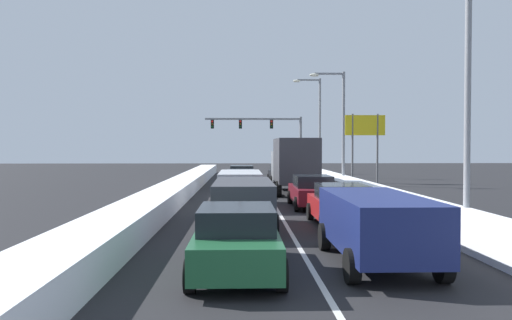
# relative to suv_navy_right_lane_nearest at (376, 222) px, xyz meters

# --- Properties ---
(ground_plane) EXTENTS (128.99, 128.99, 0.00)m
(ground_plane) POSITION_rel_suv_navy_right_lane_nearest_xyz_m (-1.60, 12.59, -1.02)
(ground_plane) COLOR black
(lane_stripe_between_right_lane_and_center_lane) EXTENTS (0.14, 54.57, 0.01)m
(lane_stripe_between_right_lane_and_center_lane) POSITION_rel_suv_navy_right_lane_nearest_xyz_m (-1.60, 17.55, -1.01)
(lane_stripe_between_right_lane_and_center_lane) COLOR silver
(lane_stripe_between_right_lane_and_center_lane) RESTS_ON ground
(snow_bank_right_shoulder) EXTENTS (1.99, 54.57, 0.74)m
(snow_bank_right_shoulder) POSITION_rel_suv_navy_right_lane_nearest_xyz_m (3.70, 17.55, -0.65)
(snow_bank_right_shoulder) COLOR white
(snow_bank_right_shoulder) RESTS_ON ground
(snow_bank_left_shoulder) EXTENTS (1.72, 54.57, 0.86)m
(snow_bank_left_shoulder) POSITION_rel_suv_navy_right_lane_nearest_xyz_m (-6.90, 17.55, -0.58)
(snow_bank_left_shoulder) COLOR white
(snow_bank_left_shoulder) RESTS_ON ground
(suv_navy_right_lane_nearest) EXTENTS (2.16, 4.90, 1.67)m
(suv_navy_right_lane_nearest) POSITION_rel_suv_navy_right_lane_nearest_xyz_m (0.00, 0.00, 0.00)
(suv_navy_right_lane_nearest) COLOR navy
(suv_navy_right_lane_nearest) RESTS_ON ground
(sedan_red_right_lane_second) EXTENTS (2.00, 4.50, 1.51)m
(sedan_red_right_lane_second) POSITION_rel_suv_navy_right_lane_nearest_xyz_m (0.34, 5.77, -0.25)
(sedan_red_right_lane_second) COLOR maroon
(sedan_red_right_lane_second) RESTS_ON ground
(sedan_maroon_right_lane_third) EXTENTS (2.00, 4.50, 1.51)m
(sedan_maroon_right_lane_third) POSITION_rel_suv_navy_right_lane_nearest_xyz_m (0.11, 11.39, -0.25)
(sedan_maroon_right_lane_third) COLOR maroon
(sedan_maroon_right_lane_third) RESTS_ON ground
(box_truck_right_lane_fourth) EXTENTS (2.53, 7.20, 3.36)m
(box_truck_right_lane_fourth) POSITION_rel_suv_navy_right_lane_nearest_xyz_m (0.02, 18.66, 0.88)
(box_truck_right_lane_fourth) COLOR slate
(box_truck_right_lane_fourth) RESTS_ON ground
(sedan_black_right_lane_fifth) EXTENTS (2.00, 4.50, 1.51)m
(sedan_black_right_lane_fifth) POSITION_rel_suv_navy_right_lane_nearest_xyz_m (-0.09, 27.14, -0.25)
(sedan_black_right_lane_fifth) COLOR black
(sedan_black_right_lane_fifth) RESTS_ON ground
(sedan_green_center_lane_nearest) EXTENTS (2.00, 4.50, 1.51)m
(sedan_green_center_lane_nearest) POSITION_rel_suv_navy_right_lane_nearest_xyz_m (-3.34, -0.73, -0.25)
(sedan_green_center_lane_nearest) COLOR #1E5633
(sedan_green_center_lane_nearest) RESTS_ON ground
(suv_charcoal_center_lane_second) EXTENTS (2.16, 4.90, 1.67)m
(suv_charcoal_center_lane_second) POSITION_rel_suv_navy_right_lane_nearest_xyz_m (-3.17, 5.16, 0.00)
(suv_charcoal_center_lane_second) COLOR #38383D
(suv_charcoal_center_lane_second) RESTS_ON ground
(suv_silver_center_lane_third) EXTENTS (2.16, 4.90, 1.67)m
(suv_silver_center_lane_third) POSITION_rel_suv_navy_right_lane_nearest_xyz_m (-3.29, 11.70, 0.00)
(suv_silver_center_lane_third) COLOR #B7BABF
(suv_silver_center_lane_third) RESTS_ON ground
(sedan_white_center_lane_fourth) EXTENTS (2.00, 4.50, 1.51)m
(sedan_white_center_lane_fourth) POSITION_rel_suv_navy_right_lane_nearest_xyz_m (-3.26, 17.51, -0.25)
(sedan_white_center_lane_fourth) COLOR silver
(sedan_white_center_lane_fourth) RESTS_ON ground
(sedan_tan_center_lane_fifth) EXTENTS (2.00, 4.50, 1.51)m
(sedan_tan_center_lane_fifth) POSITION_rel_suv_navy_right_lane_nearest_xyz_m (-3.19, 24.35, -0.25)
(sedan_tan_center_lane_fifth) COLOR #937F60
(sedan_tan_center_lane_fifth) RESTS_ON ground
(traffic_light_gantry) EXTENTS (10.60, 0.47, 6.20)m
(traffic_light_gantry) POSITION_rel_suv_navy_right_lane_nearest_xyz_m (-0.42, 42.34, 3.71)
(traffic_light_gantry) COLOR slate
(traffic_light_gantry) RESTS_ON ground
(street_lamp_right_near) EXTENTS (2.66, 0.36, 8.44)m
(street_lamp_right_near) POSITION_rel_suv_navy_right_lane_nearest_xyz_m (4.24, 5.15, 4.01)
(street_lamp_right_near) COLOR gray
(street_lamp_right_near) RESTS_ON ground
(street_lamp_right_mid) EXTENTS (2.66, 0.36, 8.47)m
(street_lamp_right_mid) POSITION_rel_suv_navy_right_lane_nearest_xyz_m (4.06, 24.99, 4.03)
(street_lamp_right_mid) COLOR gray
(street_lamp_right_mid) RESTS_ON ground
(street_lamp_right_far) EXTENTS (2.66, 0.36, 9.35)m
(street_lamp_right_far) POSITION_rel_suv_navy_right_lane_nearest_xyz_m (3.89, 34.91, 4.49)
(street_lamp_right_far) COLOR gray
(street_lamp_right_far) RESTS_ON ground
(roadside_sign_right) EXTENTS (3.20, 0.16, 5.50)m
(roadside_sign_right) POSITION_rel_suv_navy_right_lane_nearest_xyz_m (6.61, 27.29, 3.00)
(roadside_sign_right) COLOR #59595B
(roadside_sign_right) RESTS_ON ground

